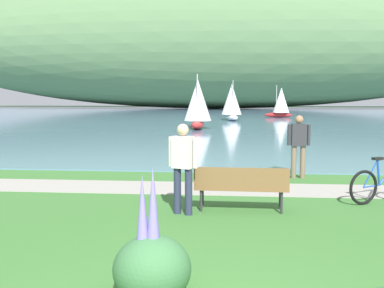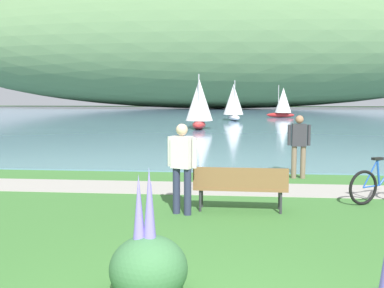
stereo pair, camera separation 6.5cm
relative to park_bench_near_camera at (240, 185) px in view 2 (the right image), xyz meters
name	(u,v)px [view 2 (the right image)]	position (x,y,z in m)	size (l,w,h in m)	color
bay_water	(231,115)	(-0.49, 44.32, -0.50)	(180.00, 80.00, 0.04)	#5B7F9E
distant_hillside	(216,42)	(-3.55, 71.92, 11.25)	(108.06, 28.00, 23.46)	#567A4C
shoreline_path	(219,189)	(-0.49, 2.08, -0.52)	(60.00, 1.50, 0.01)	#A39E93
park_bench_near_camera	(240,185)	(0.00, 0.00, 0.00)	(1.81, 0.52, 0.88)	brown
bicycle_leaning_near_bench	(383,184)	(2.98, 1.01, -0.12)	(1.60, 0.87, 1.01)	black
person_at_shoreline	(299,142)	(1.62, 3.68, 0.46)	(0.61, 0.22, 1.71)	#72604C
person_on_the_grass	(182,163)	(-1.09, -0.30, 0.46)	(0.57, 0.35, 1.71)	#282D47
echium_bush_mid_cluster	(148,265)	(-1.04, -3.90, -0.12)	(0.85, 0.85, 1.48)	#386B3D
sailboat_nearest_to_shore	(234,102)	(-0.20, 32.30, 1.22)	(2.14, 3.18, 3.61)	white
sailboat_mid_bay	(199,103)	(-2.49, 21.60, 1.23)	(1.87, 3.12, 3.65)	#B22323
sailboat_toward_hillside	(283,102)	(4.88, 38.54, 1.10)	(2.93, 1.89, 3.35)	#B22323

